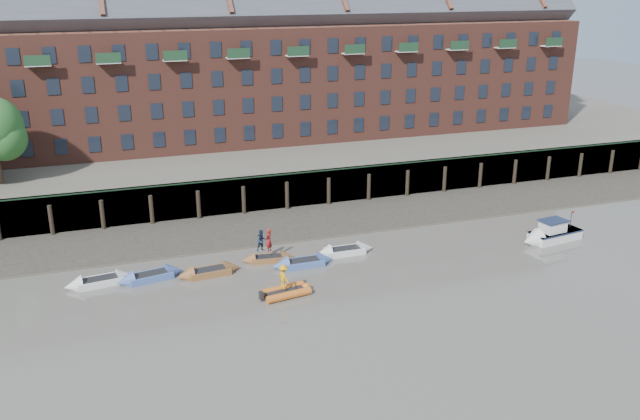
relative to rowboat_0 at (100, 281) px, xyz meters
name	(u,v)px	position (x,y,z in m)	size (l,w,h in m)	color
ground	(355,323)	(14.63, -10.77, -0.24)	(220.00, 220.00, 0.00)	#625E55
foreshore	(277,226)	(14.63, 7.23, -0.24)	(110.00, 8.00, 0.50)	#3D382F
mud_band	(288,240)	(14.63, 3.83, -0.24)	(110.00, 1.60, 0.10)	#4C4336
river_wall	(264,193)	(14.63, 11.61, 1.35)	(110.00, 1.23, 3.30)	#2D2A26
bank_terrace	(233,157)	(14.63, 25.23, 1.36)	(110.00, 28.00, 3.20)	#5E594D
apartment_terrace	(226,50)	(14.63, 26.22, 12.58)	(80.60, 15.56, 20.98)	brown
rowboat_0	(100,281)	(0.00, 0.00, 0.00)	(4.85, 1.98, 1.37)	silver
rowboat_1	(150,276)	(3.37, -0.29, 0.00)	(4.89, 2.24, 1.37)	#435EA1
rowboat_2	(209,272)	(7.41, -0.87, -0.01)	(4.70, 1.79, 1.33)	brown
rowboat_3	(268,259)	(12.01, 0.17, -0.04)	(4.07, 1.60, 1.15)	brown
rowboat_4	(303,263)	(14.23, -1.48, 0.00)	(4.68, 1.39, 1.36)	#435EA1
rowboat_5	(345,251)	(17.92, -0.36, 0.00)	(4.64, 1.36, 1.35)	silver
rib_tender	(287,291)	(11.80, -5.71, 0.02)	(3.53, 2.10, 0.60)	#CB631E
motor_launch	(547,235)	(34.09, -3.25, 0.33)	(5.65, 2.56, 2.25)	silver
person_rower_a	(269,240)	(12.08, 0.17, 1.43)	(0.66, 0.43, 1.80)	maroon
person_rower_b	(262,241)	(11.62, 0.42, 1.37)	(0.81, 0.63, 1.68)	#19233F
person_rib_crew	(284,277)	(11.54, -5.77, 1.16)	(1.09, 0.63, 1.68)	orange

